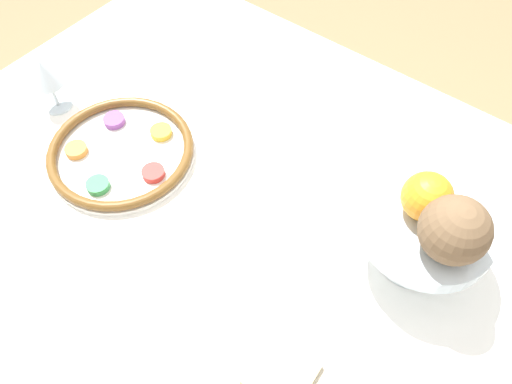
# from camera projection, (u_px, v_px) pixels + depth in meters

# --- Properties ---
(ground_plane) EXTENTS (8.00, 8.00, 0.00)m
(ground_plane) POSITION_uv_depth(u_px,v_px,m) (256.00, 346.00, 1.56)
(ground_plane) COLOR #99704C
(dining_table) EXTENTS (1.46, 1.06, 0.75)m
(dining_table) POSITION_uv_depth(u_px,v_px,m) (255.00, 297.00, 1.25)
(dining_table) COLOR white
(dining_table) RESTS_ON ground_plane
(seder_plate) EXTENTS (0.30, 0.30, 0.03)m
(seder_plate) POSITION_uv_depth(u_px,v_px,m) (121.00, 152.00, 1.02)
(seder_plate) COLOR silver
(seder_plate) RESTS_ON dining_table
(wine_glass) EXTENTS (0.07, 0.07, 0.13)m
(wine_glass) POSITION_uv_depth(u_px,v_px,m) (45.00, 75.00, 1.04)
(wine_glass) COLOR silver
(wine_glass) RESTS_ON dining_table
(fruit_stand) EXTENTS (0.22, 0.22, 0.12)m
(fruit_stand) POSITION_uv_depth(u_px,v_px,m) (425.00, 230.00, 0.81)
(fruit_stand) COLOR silver
(fruit_stand) RESTS_ON dining_table
(orange_fruit) EXTENTS (0.08, 0.08, 0.08)m
(orange_fruit) POSITION_uv_depth(u_px,v_px,m) (427.00, 197.00, 0.77)
(orange_fruit) COLOR orange
(orange_fruit) RESTS_ON fruit_stand
(coconut) EXTENTS (0.11, 0.11, 0.11)m
(coconut) POSITION_uv_depth(u_px,v_px,m) (455.00, 230.00, 0.72)
(coconut) COLOR brown
(coconut) RESTS_ON fruit_stand
(bread_plate) EXTENTS (0.15, 0.15, 0.02)m
(bread_plate) POSITION_uv_depth(u_px,v_px,m) (282.00, 375.00, 0.77)
(bread_plate) COLOR beige
(bread_plate) RESTS_ON dining_table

